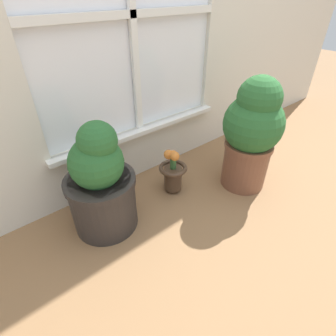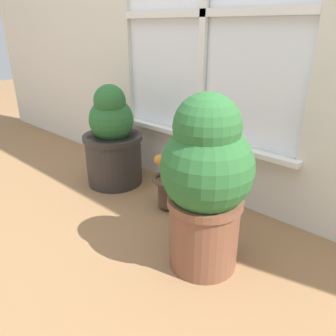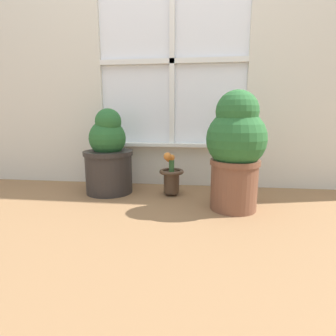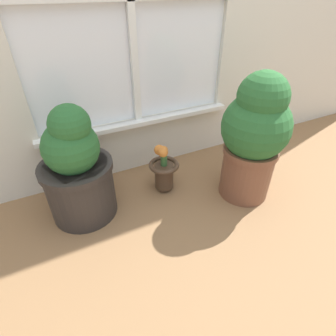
{
  "view_description": "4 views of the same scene",
  "coord_description": "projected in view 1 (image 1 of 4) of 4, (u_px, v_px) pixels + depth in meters",
  "views": [
    {
      "loc": [
        -0.78,
        -0.59,
        1.03
      ],
      "look_at": [
        -0.05,
        0.29,
        0.22
      ],
      "focal_mm": 28.0,
      "sensor_mm": 36.0,
      "label": 1
    },
    {
      "loc": [
        1.01,
        -0.74,
        0.86
      ],
      "look_at": [
        0.07,
        0.3,
        0.25
      ],
      "focal_mm": 35.0,
      "sensor_mm": 36.0,
      "label": 2
    },
    {
      "loc": [
        0.21,
        -1.36,
        0.53
      ],
      "look_at": [
        0.02,
        0.25,
        0.2
      ],
      "focal_mm": 28.0,
      "sensor_mm": 36.0,
      "label": 3
    },
    {
      "loc": [
        -0.46,
        -0.71,
        0.96
      ],
      "look_at": [
        0.02,
        0.27,
        0.19
      ],
      "focal_mm": 28.0,
      "sensor_mm": 36.0,
      "label": 4
    }
  ],
  "objects": [
    {
      "name": "ground_plane",
      "position": [
        211.0,
        224.0,
        1.37
      ],
      "size": [
        10.0,
        10.0,
        0.0
      ],
      "primitive_type": "plane",
      "color": "olive"
    },
    {
      "name": "potted_plant_left",
      "position": [
        101.0,
        184.0,
        1.23
      ],
      "size": [
        0.34,
        0.34,
        0.58
      ],
      "color": "#2D2826",
      "rests_on": "ground_plane"
    },
    {
      "name": "potted_plant_right",
      "position": [
        251.0,
        133.0,
        1.46
      ],
      "size": [
        0.33,
        0.33,
        0.67
      ],
      "color": "brown",
      "rests_on": "ground_plane"
    },
    {
      "name": "flower_vase",
      "position": [
        173.0,
        172.0,
        1.52
      ],
      "size": [
        0.16,
        0.16,
        0.3
      ],
      "color": "#473323",
      "rests_on": "ground_plane"
    }
  ]
}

